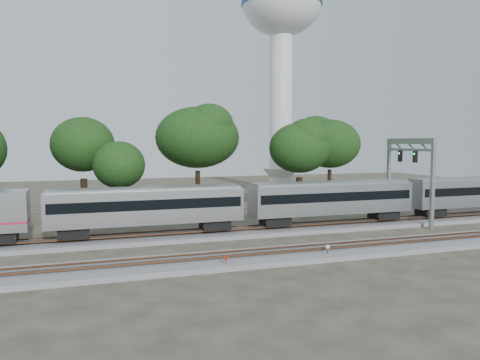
% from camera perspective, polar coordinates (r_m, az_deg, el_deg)
% --- Properties ---
extents(ground, '(160.00, 160.00, 0.00)m').
position_cam_1_polar(ground, '(39.25, -5.91, -8.80)').
color(ground, '#383328').
rests_on(ground, ground).
extents(track_far, '(160.00, 5.00, 0.73)m').
position_cam_1_polar(track_far, '(44.94, -7.60, -6.81)').
color(track_far, slate).
rests_on(track_far, ground).
extents(track_near, '(160.00, 5.00, 0.73)m').
position_cam_1_polar(track_near, '(35.42, -4.48, -9.93)').
color(track_near, slate).
rests_on(track_near, ground).
extents(train, '(131.08, 3.20, 4.71)m').
position_cam_1_polar(train, '(62.02, 26.87, -1.24)').
color(train, '#ACAEB3').
rests_on(train, ground).
extents(switch_stand_red, '(0.29, 0.12, 0.94)m').
position_cam_1_polar(switch_stand_red, '(33.98, -1.71, -9.87)').
color(switch_stand_red, '#512D19').
rests_on(switch_stand_red, ground).
extents(switch_stand_white, '(0.35, 0.11, 1.12)m').
position_cam_1_polar(switch_stand_white, '(37.58, 10.64, -8.35)').
color(switch_stand_white, '#512D19').
rests_on(switch_stand_white, ground).
extents(switch_lever, '(0.54, 0.37, 0.30)m').
position_cam_1_polar(switch_lever, '(35.58, 4.90, -9.96)').
color(switch_lever, '#512D19').
rests_on(switch_lever, ground).
extents(water_tower, '(14.67, 14.67, 40.61)m').
position_cam_1_polar(water_tower, '(89.73, 5.09, 18.19)').
color(water_tower, silver).
rests_on(water_tower, ground).
extents(signal_gantry, '(0.66, 7.82, 9.51)m').
position_cam_1_polar(signal_gantry, '(55.31, 19.97, 2.13)').
color(signal_gantry, gray).
rests_on(signal_gantry, ground).
extents(tree_3, '(8.94, 8.94, 12.60)m').
position_cam_1_polar(tree_3, '(58.62, -18.62, 4.10)').
color(tree_3, black).
rests_on(tree_3, ground).
extents(tree_4, '(6.68, 6.68, 9.42)m').
position_cam_1_polar(tree_4, '(53.45, -14.53, 1.77)').
color(tree_4, black).
rests_on(tree_4, ground).
extents(tree_5, '(9.83, 9.83, 13.86)m').
position_cam_1_polar(tree_5, '(62.96, -5.21, 5.16)').
color(tree_5, black).
rests_on(tree_5, ground).
extents(tree_6, '(8.45, 8.45, 11.91)m').
position_cam_1_polar(tree_6, '(61.26, 7.27, 3.88)').
color(tree_6, black).
rests_on(tree_6, ground).
extents(tree_7, '(8.93, 8.93, 12.59)m').
position_cam_1_polar(tree_7, '(74.85, 10.91, 4.34)').
color(tree_7, black).
rests_on(tree_7, ground).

